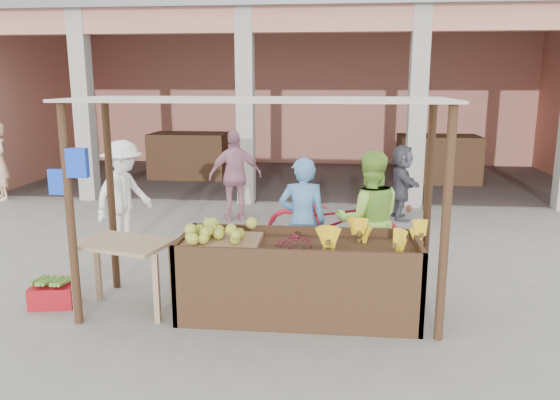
# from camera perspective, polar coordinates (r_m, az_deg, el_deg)

# --- Properties ---
(ground) EXTENTS (60.00, 60.00, 0.00)m
(ground) POSITION_cam_1_polar(r_m,az_deg,el_deg) (6.30, -2.70, -11.67)
(ground) COLOR slate
(ground) RESTS_ON ground
(market_building) EXTENTS (14.40, 6.40, 4.20)m
(market_building) POSITION_cam_1_polar(r_m,az_deg,el_deg) (14.64, 2.65, 12.90)
(market_building) COLOR tan
(market_building) RESTS_ON ground
(fruit_stall) EXTENTS (2.60, 0.95, 0.80)m
(fruit_stall) POSITION_cam_1_polar(r_m,az_deg,el_deg) (6.10, 1.96, -8.43)
(fruit_stall) COLOR #452D1B
(fruit_stall) RESTS_ON ground
(stall_awning) EXTENTS (4.09, 1.35, 2.39)m
(stall_awning) POSITION_cam_1_polar(r_m,az_deg,el_deg) (5.84, -2.96, 6.59)
(stall_awning) COLOR #452D1B
(stall_awning) RESTS_ON ground
(banana_heap) EXTENTS (1.16, 0.63, 0.21)m
(banana_heap) POSITION_cam_1_polar(r_m,az_deg,el_deg) (5.99, 9.67, -3.89)
(banana_heap) COLOR yellow
(banana_heap) RESTS_ON fruit_stall
(melon_tray) EXTENTS (0.83, 0.72, 0.21)m
(melon_tray) POSITION_cam_1_polar(r_m,az_deg,el_deg) (6.01, -6.10, -3.77)
(melon_tray) COLOR #936D4C
(melon_tray) RESTS_ON fruit_stall
(berry_heap) EXTENTS (0.43, 0.35, 0.14)m
(berry_heap) POSITION_cam_1_polar(r_m,az_deg,el_deg) (5.96, 1.54, -4.17)
(berry_heap) COLOR maroon
(berry_heap) RESTS_ON fruit_stall
(side_table) EXTENTS (1.14, 0.91, 0.82)m
(side_table) POSITION_cam_1_polar(r_m,az_deg,el_deg) (6.36, -15.99, -5.39)
(side_table) COLOR #A38062
(side_table) RESTS_ON ground
(papaya_pile) EXTENTS (0.68, 0.39, 0.20)m
(papaya_pile) POSITION_cam_1_polar(r_m,az_deg,el_deg) (6.29, -16.11, -3.34)
(papaya_pile) COLOR #4E8B2D
(papaya_pile) RESTS_ON side_table
(red_crate) EXTENTS (0.55, 0.44, 0.26)m
(red_crate) POSITION_cam_1_polar(r_m,az_deg,el_deg) (6.94, -22.59, -9.17)
(red_crate) COLOR #AE121B
(red_crate) RESTS_ON ground
(plantain_bundle) EXTENTS (0.40, 0.28, 0.08)m
(plantain_bundle) POSITION_cam_1_polar(r_m,az_deg,el_deg) (6.89, -22.71, -7.87)
(plantain_bundle) COLOR #5C8932
(plantain_bundle) RESTS_ON red_crate
(produce_sacks) EXTENTS (0.73, 0.45, 0.55)m
(produce_sacks) POSITION_cam_1_polar(r_m,az_deg,el_deg) (11.15, 14.18, 0.16)
(produce_sacks) COLOR maroon
(produce_sacks) RESTS_ON ground
(vendor_blue) EXTENTS (0.69, 0.52, 1.75)m
(vendor_blue) POSITION_cam_1_polar(r_m,az_deg,el_deg) (6.90, 2.37, -1.81)
(vendor_blue) COLOR #5B97DC
(vendor_blue) RESTS_ON ground
(vendor_green) EXTENTS (0.94, 0.62, 1.83)m
(vendor_green) POSITION_cam_1_polar(r_m,az_deg,el_deg) (6.85, 9.27, -1.73)
(vendor_green) COLOR #9DDA4F
(vendor_green) RESTS_ON ground
(motorcycle) EXTENTS (1.16, 2.22, 1.10)m
(motorcycle) POSITION_cam_1_polar(r_m,az_deg,el_deg) (8.07, 5.44, -2.13)
(motorcycle) COLOR #A61728
(motorcycle) RESTS_ON ground
(shopper_a) EXTENTS (1.01, 1.30, 1.82)m
(shopper_a) POSITION_cam_1_polar(r_m,az_deg,el_deg) (8.71, -16.05, 0.93)
(shopper_a) COLOR white
(shopper_a) RESTS_ON ground
(shopper_b) EXTENTS (1.18, 0.88, 1.79)m
(shopper_b) POSITION_cam_1_polar(r_m,az_deg,el_deg) (10.12, -4.69, 2.84)
(shopper_b) COLOR #C48297
(shopper_b) RESTS_ON ground
(shopper_d) EXTENTS (0.66, 1.41, 1.48)m
(shopper_d) POSITION_cam_1_polar(r_m,az_deg,el_deg) (10.43, 12.59, 2.01)
(shopper_d) COLOR #4D4C57
(shopper_d) RESTS_ON ground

